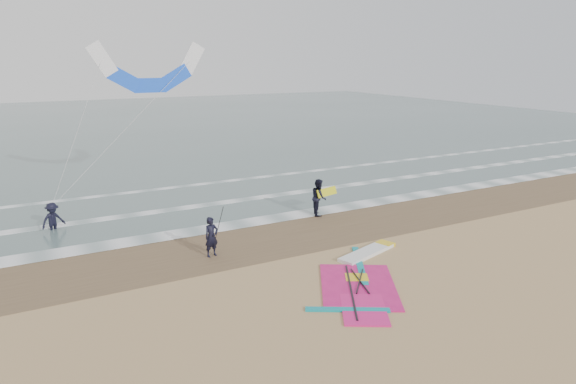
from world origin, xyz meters
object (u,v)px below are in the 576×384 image
windsurf_rig (363,276)px  person_wading (52,213)px  person_walking (319,197)px  surf_kite (149,72)px  person_standing (211,237)px

windsurf_rig → person_wading: 14.11m
person_walking → surf_kite: size_ratio=0.21×
person_walking → person_standing: bearing=134.2°
person_walking → surf_kite: surf_kite is taller
person_wading → person_walking: bearing=-39.9°
person_standing → person_wading: 8.15m
person_standing → windsurf_rig: bearing=-60.1°
person_walking → person_wading: (-11.69, 3.64, -0.09)m
windsurf_rig → person_wading: person_wading is taller
windsurf_rig → person_walking: person_walking is taller
person_standing → person_wading: bearing=117.1°
windsurf_rig → surf_kite: 15.64m
person_standing → person_walking: bearing=9.9°
windsurf_rig → person_walking: size_ratio=3.36×
person_standing → person_wading: person_wading is taller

